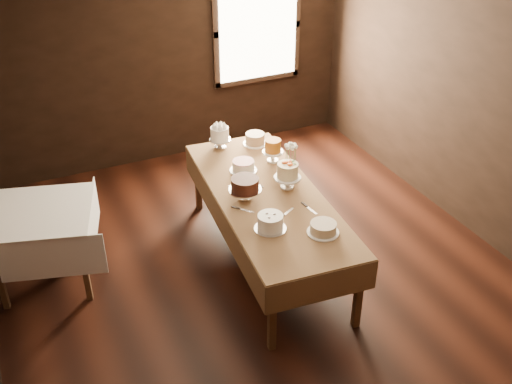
% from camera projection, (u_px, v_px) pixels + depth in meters
% --- Properties ---
extents(floor, '(5.00, 6.00, 0.01)m').
position_uv_depth(floor, '(264.00, 282.00, 6.04)').
color(floor, black).
rests_on(floor, ground).
extents(wall_back, '(5.00, 0.02, 2.80)m').
position_uv_depth(wall_back, '(163.00, 57.00, 7.63)').
color(wall_back, black).
rests_on(wall_back, ground).
extents(wall_right, '(0.02, 6.00, 2.80)m').
position_uv_depth(wall_right, '(485.00, 110.00, 6.20)').
color(wall_right, black).
rests_on(wall_right, ground).
extents(window, '(1.10, 0.05, 1.30)m').
position_uv_depth(window, '(258.00, 29.00, 7.94)').
color(window, '#FFEABF').
rests_on(window, wall_back).
extents(display_table, '(1.23, 2.66, 0.80)m').
position_uv_depth(display_table, '(268.00, 199.00, 5.98)').
color(display_table, '#442B1A').
rests_on(display_table, ground).
extents(side_table, '(1.17, 1.17, 0.80)m').
position_uv_depth(side_table, '(41.00, 220.00, 5.74)').
color(side_table, '#442B1A').
rests_on(side_table, ground).
extents(cake_meringue, '(0.25, 0.25, 0.26)m').
position_uv_depth(cake_meringue, '(220.00, 138.00, 6.74)').
color(cake_meringue, silver).
rests_on(cake_meringue, display_table).
extents(cake_speckled, '(0.28, 0.28, 0.13)m').
position_uv_depth(cake_speckled, '(255.00, 139.00, 6.85)').
color(cake_speckled, white).
rests_on(cake_speckled, display_table).
extents(cake_lattice, '(0.31, 0.31, 0.11)m').
position_uv_depth(cake_lattice, '(243.00, 167.00, 6.33)').
color(cake_lattice, white).
rests_on(cake_lattice, display_table).
extents(cake_caramel, '(0.24, 0.24, 0.27)m').
position_uv_depth(cake_caramel, '(273.00, 152.00, 6.48)').
color(cake_caramel, white).
rests_on(cake_caramel, display_table).
extents(cake_chocolate, '(0.38, 0.38, 0.24)m').
position_uv_depth(cake_chocolate, '(245.00, 189.00, 5.83)').
color(cake_chocolate, silver).
rests_on(cake_chocolate, display_table).
extents(cake_flowers, '(0.29, 0.29, 0.28)m').
position_uv_depth(cake_flowers, '(287.00, 177.00, 6.00)').
color(cake_flowers, white).
rests_on(cake_flowers, display_table).
extents(cake_swirl, '(0.29, 0.29, 0.15)m').
position_uv_depth(cake_swirl, '(270.00, 223.00, 5.40)').
color(cake_swirl, silver).
rests_on(cake_swirl, display_table).
extents(cake_cream, '(0.29, 0.29, 0.10)m').
position_uv_depth(cake_cream, '(323.00, 228.00, 5.37)').
color(cake_cream, white).
rests_on(cake_cream, display_table).
extents(cake_server_a, '(0.22, 0.13, 0.01)m').
position_uv_depth(cake_server_a, '(289.00, 211.00, 5.69)').
color(cake_server_a, silver).
rests_on(cake_server_a, display_table).
extents(cake_server_b, '(0.06, 0.24, 0.01)m').
position_uv_depth(cake_server_b, '(312.00, 210.00, 5.70)').
color(cake_server_b, silver).
rests_on(cake_server_b, display_table).
extents(cake_server_c, '(0.08, 0.24, 0.01)m').
position_uv_depth(cake_server_c, '(253.00, 181.00, 6.16)').
color(cake_server_c, silver).
rests_on(cake_server_c, display_table).
extents(cake_server_d, '(0.20, 0.17, 0.01)m').
position_uv_depth(cake_server_d, '(286.00, 175.00, 6.28)').
color(cake_server_d, silver).
rests_on(cake_server_d, display_table).
extents(cake_server_e, '(0.18, 0.20, 0.01)m').
position_uv_depth(cake_server_e, '(247.00, 211.00, 5.69)').
color(cake_server_e, silver).
rests_on(cake_server_e, display_table).
extents(flower_vase, '(0.18, 0.18, 0.14)m').
position_uv_depth(flower_vase, '(290.00, 168.00, 6.27)').
color(flower_vase, '#2D2823').
rests_on(flower_vase, display_table).
extents(flower_bouquet, '(0.14, 0.14, 0.20)m').
position_uv_depth(flower_bouquet, '(291.00, 152.00, 6.17)').
color(flower_bouquet, white).
rests_on(flower_bouquet, flower_vase).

